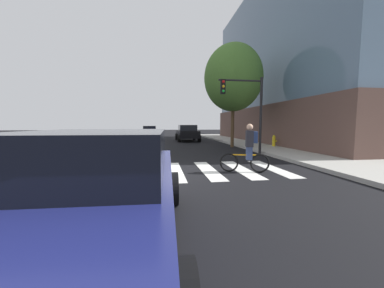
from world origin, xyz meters
TOP-DOWN VIEW (x-y plane):
  - ground_plane at (0.00, 0.00)m, footprint 120.00×120.00m
  - sidewalk at (8.75, 0.00)m, footprint 6.50×50.00m
  - crosswalk_stripes at (-0.28, 0.00)m, footprint 9.18×3.29m
  - manhole_cover at (-0.56, -1.88)m, footprint 0.64×0.64m
  - sedan_near at (-0.93, -4.68)m, footprint 2.29×4.66m
  - sedan_mid at (2.55, 14.23)m, footprint 2.22×4.67m
  - sedan_far at (-1.49, 20.51)m, footprint 2.06×4.30m
  - cyclist at (2.86, -0.52)m, footprint 1.66×0.54m
  - traffic_light_near at (4.48, 3.65)m, footprint 2.47×0.28m
  - fire_hydrant at (7.66, 6.42)m, footprint 0.33×0.22m
  - street_tree_near at (5.06, 7.64)m, footprint 4.15×4.15m
  - corner_building at (17.02, 10.91)m, footprint 18.05×20.97m

SIDE VIEW (x-z plane):
  - ground_plane at x=0.00m, z-range 0.00..0.00m
  - manhole_cover at x=-0.56m, z-range 0.00..0.01m
  - crosswalk_stripes at x=-0.28m, z-range 0.00..0.01m
  - sidewalk at x=8.75m, z-range 0.00..0.15m
  - fire_hydrant at x=7.66m, z-range 0.14..0.92m
  - sedan_far at x=-1.49m, z-range 0.02..1.50m
  - sedan_near at x=-0.93m, z-range 0.03..1.62m
  - sedan_mid at x=2.55m, z-range 0.03..1.64m
  - cyclist at x=2.86m, z-range 0.00..1.69m
  - traffic_light_near at x=4.48m, z-range 0.76..4.96m
  - street_tree_near at x=5.06m, z-range 1.30..8.67m
  - corner_building at x=17.02m, z-range -0.05..13.88m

